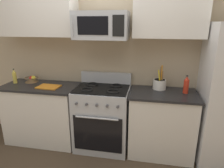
{
  "coord_description": "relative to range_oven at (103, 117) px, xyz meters",
  "views": [
    {
      "loc": [
        0.63,
        -1.99,
        1.8
      ],
      "look_at": [
        0.16,
        0.48,
        1.03
      ],
      "focal_mm": 32.1,
      "sensor_mm": 36.0,
      "label": 1
    }
  ],
  "objects": [
    {
      "name": "range_oven",
      "position": [
        0.0,
        0.0,
        0.0
      ],
      "size": [
        0.76,
        0.62,
        1.09
      ],
      "color": "#B2B5BA",
      "rests_on": "ground"
    },
    {
      "name": "cutting_board",
      "position": [
        -0.78,
        -0.06,
        0.44
      ],
      "size": [
        0.33,
        0.24,
        0.02
      ],
      "primitive_type": "cube",
      "rotation": [
        0.0,
        0.0,
        -0.06
      ],
      "color": "orange",
      "rests_on": "counter_left"
    },
    {
      "name": "upper_cabinets_right",
      "position": [
        0.84,
        0.14,
        1.53
      ],
      "size": [
        0.89,
        0.34,
        0.78
      ],
      "color": "silver"
    },
    {
      "name": "upper_cabinets_left",
      "position": [
        -0.95,
        0.14,
        1.53
      ],
      "size": [
        1.11,
        0.34,
        0.78
      ],
      "color": "silver"
    },
    {
      "name": "microwave",
      "position": [
        -0.0,
        0.03,
        1.29
      ],
      "size": [
        0.7,
        0.44,
        0.35
      ],
      "color": "#B2B5BA"
    },
    {
      "name": "wall_back",
      "position": [
        0.0,
        0.36,
        0.83
      ],
      "size": [
        8.0,
        0.1,
        2.6
      ],
      "primitive_type": "cube",
      "color": "tan",
      "rests_on": "ground"
    },
    {
      "name": "utensil_crock",
      "position": [
        0.79,
        0.16,
        0.51
      ],
      "size": [
        0.18,
        0.18,
        0.34
      ],
      "color": "white",
      "rests_on": "counter_right"
    },
    {
      "name": "counter_left",
      "position": [
        -0.95,
        -0.0,
        -0.02
      ],
      "size": [
        1.12,
        0.58,
        0.91
      ],
      "color": "silver",
      "rests_on": "ground"
    },
    {
      "name": "bottle_hot_sauce",
      "position": [
        1.12,
        0.05,
        0.55
      ],
      "size": [
        0.07,
        0.07,
        0.24
      ],
      "color": "red",
      "rests_on": "counter_right"
    },
    {
      "name": "bottle_oil",
      "position": [
        -1.38,
        0.03,
        0.54
      ],
      "size": [
        0.06,
        0.06,
        0.22
      ],
      "color": "gold",
      "rests_on": "counter_left"
    },
    {
      "name": "counter_right",
      "position": [
        0.84,
        -0.0,
        -0.02
      ],
      "size": [
        0.9,
        0.58,
        0.91
      ],
      "color": "silver",
      "rests_on": "ground"
    },
    {
      "name": "fruit_basket",
      "position": [
        -1.17,
        0.14,
        0.48
      ],
      "size": [
        0.21,
        0.21,
        0.1
      ],
      "color": "brown",
      "rests_on": "counter_left"
    }
  ]
}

